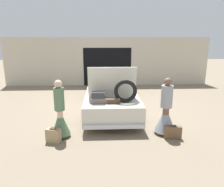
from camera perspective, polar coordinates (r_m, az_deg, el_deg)
The scene contains 7 objects.
ground_plane at distance 8.93m, azimuth -0.43°, elevation -3.72°, with size 40.00×40.00×0.00m, color #7F705B.
garage_wall_back at distance 12.98m, azimuth -1.22°, elevation 8.28°, with size 12.00×0.14×2.80m.
car at distance 8.76m, azimuth -0.43°, elevation -0.16°, with size 1.89×5.24×1.88m.
person_left at distance 6.36m, azimuth -13.39°, elevation -6.01°, with size 0.54×0.54×1.67m.
person_right at distance 6.60m, azimuth 13.85°, elevation -5.32°, with size 0.64×0.64×1.69m.
suitcase_beside_left_person at distance 6.24m, azimuth -15.05°, elevation -10.56°, with size 0.42×0.28×0.42m.
suitcase_beside_right_person at distance 6.48m, azimuth 15.58°, elevation -9.75°, with size 0.49×0.19×0.40m.
Camera 1 is at (-0.33, -8.48, 2.78)m, focal length 35.00 mm.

